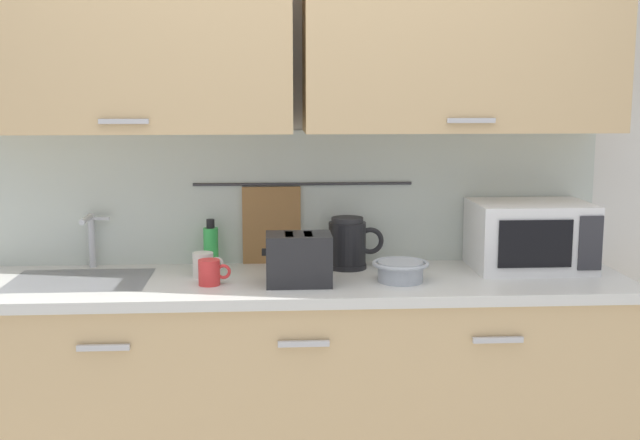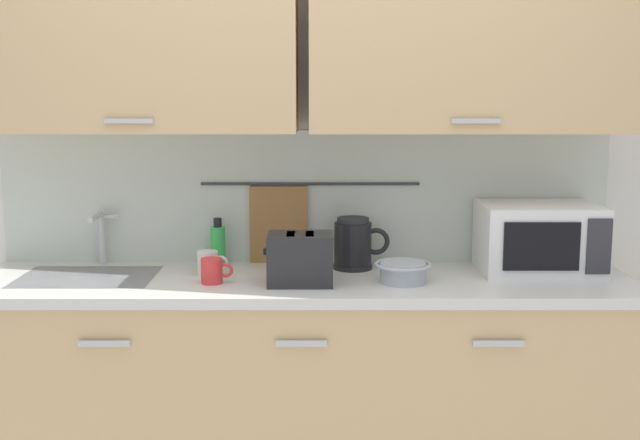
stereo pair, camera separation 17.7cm
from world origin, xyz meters
The scene contains 10 objects.
counter_unit centered at (-0.01, 0.30, 0.46)m, with size 2.53×0.64×0.90m.
back_wall_assembly centered at (0.00, 0.53, 1.52)m, with size 3.70×0.41×2.50m.
sink_faucet centered at (-0.83, 0.53, 1.04)m, with size 0.09×0.17×0.22m.
microwave centered at (0.93, 0.41, 1.04)m, with size 0.46×0.35×0.27m.
electric_kettle centered at (0.20, 0.46, 1.00)m, with size 0.23×0.16×0.21m.
dish_soap_bottle centered at (-0.35, 0.53, 0.99)m, with size 0.06×0.06×0.20m.
mug_near_sink centered at (-0.37, 0.35, 0.95)m, with size 0.12×0.08×0.09m.
mixing_bowl centered at (0.37, 0.22, 0.94)m, with size 0.21×0.21×0.08m.
toaster centered at (-0.01, 0.20, 1.00)m, with size 0.26×0.17×0.19m.
mug_by_kettle centered at (-0.34, 0.21, 0.95)m, with size 0.12×0.08×0.09m.
Camera 2 is at (0.06, -2.70, 1.61)m, focal length 45.07 mm.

